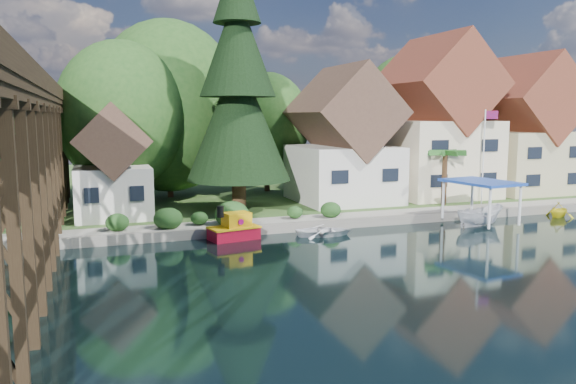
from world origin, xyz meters
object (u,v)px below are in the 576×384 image
at_px(trestle_bridge, 12,159).
at_px(tugboat, 234,229).
at_px(shed, 112,169).
at_px(conifer, 238,88).
at_px(flagpole, 486,147).
at_px(house_center, 435,128).
at_px(boat_yellow, 559,209).
at_px(boat_canopy, 480,207).
at_px(house_right, 523,134).
at_px(house_left, 343,144).
at_px(palm_tree, 445,154).
at_px(boat_white_a, 324,230).

distance_m(trestle_bridge, tugboat, 12.75).
height_order(shed, conifer, conifer).
distance_m(conifer, flagpole, 19.72).
bearing_deg(house_center, conifer, -172.95).
bearing_deg(house_center, shed, -175.76).
bearing_deg(boat_yellow, boat_canopy, 73.03).
bearing_deg(shed, tugboat, -47.82).
relative_size(shed, tugboat, 2.41).
bearing_deg(boat_canopy, house_right, 39.51).
distance_m(flagpole, tugboat, 21.80).
relative_size(shed, conifer, 0.42).
bearing_deg(house_right, conifer, -176.32).
xyz_separation_m(house_left, boat_canopy, (5.42, -10.37, -3.80)).
bearing_deg(palm_tree, boat_canopy, -101.78).
distance_m(house_right, boat_white_a, 26.19).
relative_size(palm_tree, boat_canopy, 0.87).
height_order(house_right, tugboat, house_right).
distance_m(house_right, conifer, 27.47).
height_order(trestle_bridge, flagpole, trestle_bridge).
relative_size(tugboat, boat_white_a, 0.92).
bearing_deg(trestle_bridge, conifer, 33.29).
relative_size(house_left, flagpole, 1.48).
xyz_separation_m(shed, boat_yellow, (31.19, -8.01, -3.19)).
bearing_deg(house_center, boat_canopy, -108.22).
height_order(house_right, shed, house_right).
xyz_separation_m(shed, boat_canopy, (23.42, -8.87, -2.49)).
distance_m(conifer, palm_tree, 16.81).
distance_m(flagpole, boat_yellow, 7.02).
xyz_separation_m(flagpole, boat_yellow, (3.46, -4.22, -4.42)).
bearing_deg(boat_canopy, palm_tree, 78.22).
xyz_separation_m(trestle_bridge, shed, (5.00, 9.33, -1.52)).
distance_m(trestle_bridge, boat_white_a, 18.01).
bearing_deg(flagpole, palm_tree, 164.26).
height_order(flagpole, tugboat, flagpole).
relative_size(house_right, flagpole, 1.68).
relative_size(house_left, boat_yellow, 4.58).
relative_size(conifer, boat_canopy, 3.56).
height_order(trestle_bridge, house_left, house_left).
bearing_deg(palm_tree, trestle_bridge, -167.81).
bearing_deg(tugboat, house_right, 16.86).
distance_m(trestle_bridge, conifer, 17.04).
relative_size(shed, boat_yellow, 3.26).
distance_m(shed, boat_yellow, 32.35).
xyz_separation_m(trestle_bridge, house_center, (32.00, 11.33, 1.07)).
xyz_separation_m(house_left, palm_tree, (6.66, -4.42, -0.67)).
bearing_deg(boat_yellow, tugboat, 65.22).
distance_m(house_center, boat_yellow, 12.29).
height_order(shed, boat_canopy, shed).
bearing_deg(house_center, flagpole, -82.84).
xyz_separation_m(house_left, house_center, (9.00, 0.50, 1.28)).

